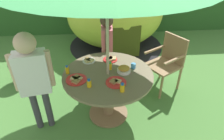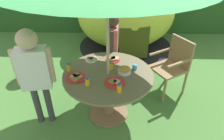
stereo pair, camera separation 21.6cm
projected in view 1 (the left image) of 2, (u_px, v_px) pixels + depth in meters
ground_plane at (108, 114)px, 3.01m from camera, size 10.00×10.00×0.02m
garden_table at (108, 85)px, 2.71m from camera, size 1.18×1.18×0.72m
wooden_chair at (167, 60)px, 3.29m from camera, size 0.64×0.63×0.91m
dome_tent at (116, 15)px, 4.51m from camera, size 2.56×2.56×1.51m
potted_plant at (20, 67)px, 3.52m from camera, size 0.37×0.37×0.56m
child_in_pink_shirt at (107, 41)px, 3.28m from camera, size 0.21×0.42×1.24m
child_in_white_shirt at (33, 73)px, 2.33m from camera, size 0.46×0.26×1.39m
snack_bowl at (124, 69)px, 2.62m from camera, size 0.18×0.18×0.08m
plate_near_left at (116, 82)px, 2.44m from camera, size 0.25×0.25×0.03m
plate_far_right at (110, 59)px, 2.89m from camera, size 0.20×0.20×0.03m
plate_mid_right at (76, 79)px, 2.48m from camera, size 0.26×0.26×0.03m
plate_back_edge at (89, 60)px, 2.86m from camera, size 0.18×0.18×0.03m
juice_bottle_near_right at (110, 66)px, 2.66m from camera, size 0.05×0.05×0.11m
juice_bottle_far_left at (67, 70)px, 2.59m from camera, size 0.05×0.05×0.11m
juice_bottle_center_front at (122, 88)px, 2.28m from camera, size 0.05×0.05×0.11m
juice_bottle_center_back at (89, 83)px, 2.36m from camera, size 0.06×0.06×0.11m
cup_near at (133, 66)px, 2.71m from camera, size 0.07×0.07×0.07m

